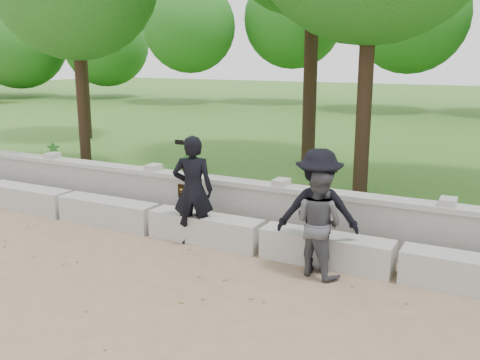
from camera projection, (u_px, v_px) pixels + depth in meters
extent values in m
plane|color=#997B5D|center=(72.00, 273.00, 7.36)|extent=(80.00, 80.00, 0.00)
cube|color=#285817|center=(354.00, 133.00, 19.42)|extent=(40.00, 22.00, 0.25)
cube|color=beige|center=(28.00, 198.00, 10.30)|extent=(1.90, 0.45, 0.45)
cube|color=beige|center=(108.00, 212.00, 9.40)|extent=(1.90, 0.45, 0.45)
cube|color=beige|center=(205.00, 229.00, 8.50)|extent=(1.90, 0.45, 0.45)
cube|color=beige|center=(326.00, 249.00, 7.60)|extent=(1.90, 0.45, 0.45)
cube|color=beige|center=(478.00, 276.00, 6.71)|extent=(1.90, 0.45, 0.45)
cube|color=#B7B4AD|center=(177.00, 200.00, 9.51)|extent=(12.50, 0.25, 0.82)
cube|color=beige|center=(177.00, 175.00, 9.41)|extent=(12.50, 0.35, 0.08)
cube|color=black|center=(187.00, 192.00, 9.21)|extent=(0.36, 0.02, 0.24)
imported|color=black|center=(193.00, 190.00, 8.33)|extent=(0.75, 0.64, 1.73)
cube|color=black|center=(179.00, 142.00, 7.84)|extent=(0.14, 0.08, 0.07)
imported|color=#47484C|center=(319.00, 223.00, 7.14)|extent=(0.84, 0.74, 1.46)
imported|color=black|center=(318.00, 211.00, 7.25)|extent=(1.26, 0.98, 1.72)
cylinder|color=#382619|center=(83.00, 67.00, 17.02)|extent=(0.31, 0.31, 4.56)
cylinder|color=#382619|center=(82.00, 94.00, 12.02)|extent=(0.25, 0.25, 3.63)
cylinder|color=#382619|center=(311.00, 61.00, 13.13)|extent=(0.34, 0.34, 5.03)
cylinder|color=#382619|center=(365.00, 85.00, 10.06)|extent=(0.29, 0.29, 4.24)
imported|color=#3A8F30|center=(54.00, 155.00, 13.04)|extent=(0.33, 0.37, 0.59)
imported|color=#3A8F30|center=(167.00, 181.00, 10.41)|extent=(0.37, 0.39, 0.56)
imported|color=#3A8F30|center=(454.00, 215.00, 8.21)|extent=(0.53, 0.47, 0.55)
imported|color=#3A8F30|center=(190.00, 153.00, 13.04)|extent=(0.47, 0.48, 0.65)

